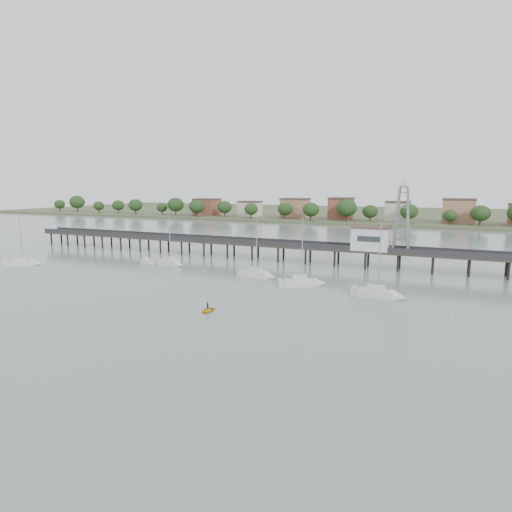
# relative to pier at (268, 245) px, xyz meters

# --- Properties ---
(ground_plane) EXTENTS (500.00, 500.00, 0.00)m
(ground_plane) POSITION_rel_pier_xyz_m (0.00, -60.00, -3.79)
(ground_plane) COLOR slate
(ground_plane) RESTS_ON ground
(pier) EXTENTS (150.00, 5.00, 5.50)m
(pier) POSITION_rel_pier_xyz_m (0.00, 0.00, 0.00)
(pier) COLOR #2D2823
(pier) RESTS_ON ground
(pier_building) EXTENTS (8.40, 5.40, 5.30)m
(pier_building) POSITION_rel_pier_xyz_m (25.00, 0.00, 2.87)
(pier_building) COLOR silver
(pier_building) RESTS_ON ground
(lattice_tower) EXTENTS (3.20, 3.20, 15.50)m
(lattice_tower) POSITION_rel_pier_xyz_m (31.50, 0.00, 7.31)
(lattice_tower) COLOR slate
(lattice_tower) RESTS_ON ground
(sailboat_b) EXTENTS (7.31, 3.33, 11.77)m
(sailboat_b) POSITION_rel_pier_xyz_m (-16.98, -16.64, -3.14)
(sailboat_b) COLOR silver
(sailboat_b) RESTS_ON ground
(sailboat_c) EXTENTS (8.26, 5.78, 13.36)m
(sailboat_c) POSITION_rel_pier_xyz_m (17.35, -23.31, -3.15)
(sailboat_c) COLOR silver
(sailboat_c) RESTS_ON ground
(sailboat_d) EXTENTS (8.34, 3.20, 13.45)m
(sailboat_d) POSITION_rel_pier_xyz_m (31.56, -26.40, -3.15)
(sailboat_d) COLOR silver
(sailboat_d) RESTS_ON ground
(sailboat_a) EXTENTS (7.18, 6.31, 12.37)m
(sailboat_a) POSITION_rel_pier_xyz_m (-48.28, -30.12, -3.15)
(sailboat_a) COLOR silver
(sailboat_a) RESTS_ON ground
(sailboat_f) EXTENTS (7.71, 2.73, 12.58)m
(sailboat_f) POSITION_rel_pier_xyz_m (6.68, -20.32, -3.15)
(sailboat_f) COLOR silver
(sailboat_f) RESTS_ON ground
(white_tender) EXTENTS (3.89, 2.17, 1.43)m
(white_tender) POSITION_rel_pier_xyz_m (-24.37, -16.36, -3.35)
(white_tender) COLOR silver
(white_tender) RESTS_ON ground
(yellow_dinghy) EXTENTS (2.03, 0.74, 2.79)m
(yellow_dinghy) POSITION_rel_pier_xyz_m (8.98, -44.88, -3.79)
(yellow_dinghy) COLOR yellow
(yellow_dinghy) RESTS_ON ground
(dinghy_occupant) EXTENTS (0.72, 1.30, 0.29)m
(dinghy_occupant) POSITION_rel_pier_xyz_m (8.98, -44.88, -3.79)
(dinghy_occupant) COLOR black
(dinghy_occupant) RESTS_ON ground
(mooring_buoys) EXTENTS (76.35, 15.19, 0.39)m
(mooring_buoys) POSITION_rel_pier_xyz_m (3.03, -28.10, -3.71)
(mooring_buoys) COLOR beige
(mooring_buoys) RESTS_ON ground
(far_shore) EXTENTS (500.00, 170.00, 10.40)m
(far_shore) POSITION_rel_pier_xyz_m (0.36, 179.58, -2.85)
(far_shore) COLOR #475133
(far_shore) RESTS_ON ground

